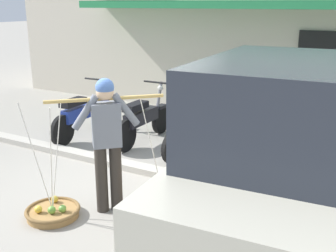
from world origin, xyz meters
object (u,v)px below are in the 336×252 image
(motorcycle_third_in_row, at_px, (198,130))
(motorcycle_nearest_shop, at_px, (82,115))
(fruit_vendor, at_px, (107,137))
(motorcycle_second_in_row, at_px, (143,119))
(parked_truck, at_px, (316,160))
(fruit_basket_right_side, at_px, (164,198))
(fruit_basket_left_side, at_px, (53,211))

(motorcycle_third_in_row, bearing_deg, motorcycle_nearest_shop, -175.05)
(fruit_vendor, distance_m, motorcycle_second_in_row, 2.72)
(motorcycle_nearest_shop, relative_size, parked_truck, 0.38)
(fruit_basket_right_side, height_order, motorcycle_nearest_shop, fruit_basket_right_side)
(fruit_basket_left_side, distance_m, motorcycle_nearest_shop, 3.19)
(fruit_basket_left_side, xyz_separation_m, fruit_basket_right_side, (1.01, 0.99, 0.00))
(motorcycle_nearest_shop, height_order, motorcycle_second_in_row, same)
(fruit_basket_right_side, relative_size, parked_truck, 0.30)
(parked_truck, bearing_deg, motorcycle_third_in_row, 138.02)
(motorcycle_nearest_shop, distance_m, motorcycle_third_in_row, 2.38)
(fruit_basket_left_side, relative_size, parked_truck, 0.30)
(motorcycle_nearest_shop, distance_m, parked_truck, 5.02)
(fruit_basket_left_side, height_order, motorcycle_third_in_row, fruit_basket_left_side)
(fruit_basket_left_side, distance_m, motorcycle_second_in_row, 3.02)
(parked_truck, bearing_deg, motorcycle_second_in_row, 148.02)
(motorcycle_nearest_shop, height_order, parked_truck, parked_truck)
(motorcycle_second_in_row, bearing_deg, motorcycle_nearest_shop, -165.38)
(fruit_basket_left_side, bearing_deg, fruit_basket_right_side, 44.37)
(fruit_basket_left_side, relative_size, fruit_basket_right_side, 1.00)
(fruit_basket_left_side, bearing_deg, motorcycle_third_in_row, 77.90)
(fruit_vendor, height_order, motorcycle_third_in_row, fruit_vendor)
(fruit_vendor, bearing_deg, fruit_basket_right_side, 44.13)
(fruit_vendor, distance_m, motorcycle_nearest_shop, 3.16)
(fruit_vendor, xyz_separation_m, motorcycle_third_in_row, (0.11, 2.34, -0.52))
(motorcycle_second_in_row, xyz_separation_m, motorcycle_third_in_row, (1.17, -0.11, 0.00))
(motorcycle_second_in_row, relative_size, motorcycle_third_in_row, 1.02)
(motorcycle_nearest_shop, relative_size, motorcycle_second_in_row, 1.00)
(fruit_basket_left_side, bearing_deg, fruit_vendor, 44.61)
(fruit_vendor, xyz_separation_m, motorcycle_second_in_row, (-1.07, 2.45, -0.52))
(fruit_basket_right_side, height_order, motorcycle_third_in_row, fruit_basket_right_side)
(fruit_basket_right_side, bearing_deg, motorcycle_third_in_row, 102.24)
(motorcycle_third_in_row, bearing_deg, fruit_basket_right_side, -77.76)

